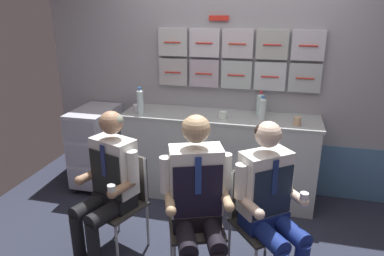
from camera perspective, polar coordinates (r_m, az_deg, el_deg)
The scene contains 15 objects.
galley_bulkhead at distance 3.86m, azimuth 6.77°, elevation 5.35°, with size 4.20×0.14×2.15m.
galley_counter at distance 3.80m, azimuth 4.29°, elevation -4.56°, with size 2.02×0.53×0.92m.
service_trolley at distance 4.16m, azimuth -15.13°, elevation -2.67°, with size 0.40×0.65×0.90m.
folding_chair_left at distance 3.08m, azimuth -10.98°, elevation -10.08°, with size 0.51×0.51×0.82m.
crew_member_left at distance 2.90m, azimuth -13.44°, elevation -8.41°, with size 0.53×0.67×1.23m.
folding_chair_right at distance 2.80m, azimuth 0.39°, elevation -12.93°, with size 0.52×0.52×0.82m.
crew_member_right at distance 2.56m, azimuth 0.87°, elevation -10.90°, with size 0.57×0.71×1.28m.
folding_chair_near_trolley at distance 2.83m, azimuth 10.32°, elevation -12.79°, with size 0.56×0.56×0.82m.
crew_member_near_trolley at distance 2.64m, azimuth 12.54°, elevation -11.17°, with size 0.62×0.67×1.24m.
water_bottle_tall at distance 3.54m, azimuth 11.24°, elevation 3.09°, with size 0.07×0.07×0.24m.
water_bottle_short at distance 3.69m, azimuth -8.34°, elevation 4.26°, with size 0.07×0.07×0.28m.
sparkling_bottle_green at distance 3.70m, azimuth 10.95°, elevation 3.84°, with size 0.08×0.08×0.24m.
coffee_cup_spare at distance 3.81m, azimuth -8.88°, elevation 3.26°, with size 0.07×0.07×0.07m.
paper_cup_tan at distance 3.54m, azimuth 4.99°, elevation 2.13°, with size 0.07×0.07×0.07m.
espresso_cup_small at distance 3.47m, azimuth 16.57°, elevation 1.10°, with size 0.07×0.07×0.08m.
Camera 1 is at (0.46, -2.34, 1.99)m, focal length 33.17 mm.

